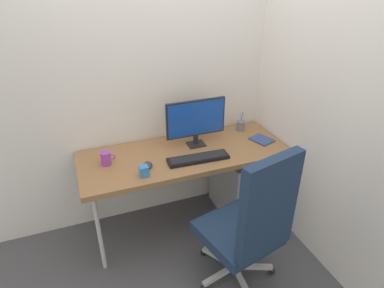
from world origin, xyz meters
name	(u,v)px	position (x,y,z in m)	size (l,w,h in m)	color
ground_plane	(185,223)	(0.00, 0.00, 0.00)	(8.00, 8.00, 0.00)	#4C4C51
wall_back	(168,59)	(0.00, 0.35, 1.40)	(3.39, 0.04, 2.80)	white
wall_side_right	(307,68)	(0.86, -0.25, 1.40)	(0.04, 2.38, 2.80)	white
desk	(185,157)	(0.00, 0.00, 0.69)	(1.66, 0.64, 0.74)	#996B42
office_chair	(251,224)	(0.18, -0.76, 0.57)	(0.59, 0.61, 1.13)	black
filing_cabinet	(240,182)	(0.54, 0.01, 0.31)	(0.37, 0.56, 0.61)	#9EA0A5
monitor	(196,120)	(0.13, 0.09, 0.96)	(0.50, 0.11, 0.39)	black
keyboard	(198,158)	(0.06, -0.15, 0.75)	(0.48, 0.15, 0.03)	black
mouse	(148,165)	(-0.32, -0.10, 0.75)	(0.06, 0.10, 0.03)	#333338
pen_holder	(241,125)	(0.61, 0.20, 0.78)	(0.08, 0.08, 0.17)	slate
notebook	(262,140)	(0.68, -0.05, 0.74)	(0.14, 0.18, 0.01)	#334C8C
coffee_mug	(106,158)	(-0.61, 0.04, 0.79)	(0.11, 0.07, 0.10)	purple
desk_clamp_accessory	(144,171)	(-0.38, -0.21, 0.78)	(0.06, 0.06, 0.08)	#337FD8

